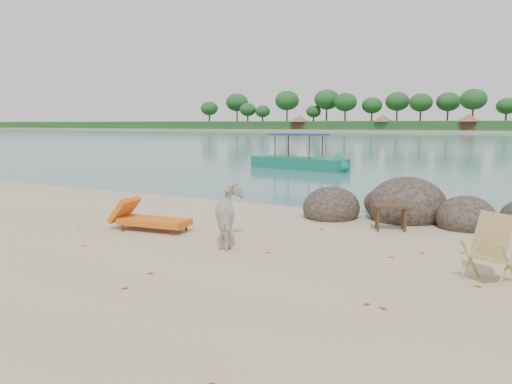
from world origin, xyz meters
TOP-DOWN VIEW (x-y plane):
  - water at (0.00, 90.00)m, footprint 400.00×400.00m
  - boulders at (2.54, 5.67)m, footprint 6.51×3.08m
  - cow at (-0.07, 1.40)m, footprint 1.33×1.50m
  - side_table at (2.31, 4.20)m, footprint 0.82×0.68m
  - lounge_chair at (-2.21, 1.64)m, footprint 2.04×0.92m
  - deck_chair at (4.50, 1.33)m, footprint 0.90×0.92m
  - boat_near at (-6.02, 17.77)m, footprint 6.41×2.64m
  - dead_leaves at (0.55, 0.60)m, footprint 8.96×6.87m

SIDE VIEW (x-z plane):
  - water at x=0.00m, z-range 0.00..0.00m
  - dead_leaves at x=0.55m, z-range 0.00..0.00m
  - boulders at x=2.54m, z-range -0.44..0.98m
  - side_table at x=2.31m, z-range 0.00..0.57m
  - lounge_chair at x=-2.21m, z-range 0.00..0.59m
  - deck_chair at x=4.50m, z-range 0.00..0.99m
  - cow at x=-0.07m, z-range 0.00..1.18m
  - boat_near at x=-6.02m, z-range 0.00..3.05m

